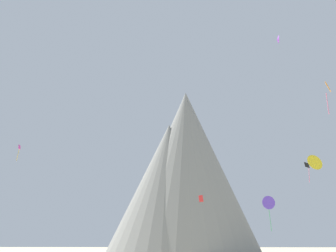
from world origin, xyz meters
The scene contains 8 objects.
rock_massif centered at (0.43, 98.80, 23.06)m, with size 63.88×63.88×53.43m.
kite_yellow_mid centered at (23.61, 34.25, 15.30)m, with size 2.76×1.77×2.54m.
kite_magenta_mid centered at (-27.93, 43.84, 20.31)m, with size 0.40×0.82×3.12m.
kite_black_mid centered at (25.85, 44.82, 16.57)m, with size 0.98×0.91×3.75m.
kite_orange_mid centered at (20.72, 18.21, 20.69)m, with size 0.72×0.83×4.16m.
kite_violet_high centered at (17.88, 27.05, 32.83)m, with size 0.44×1.28×1.26m.
kite_red_low centered at (6.71, 55.10, 12.07)m, with size 1.06×0.25×1.48m.
kite_indigo_low centered at (19.65, 50.71, 10.74)m, with size 2.55×1.97×6.64m.
Camera 1 is at (3.86, -24.16, 3.79)m, focal length 40.21 mm.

